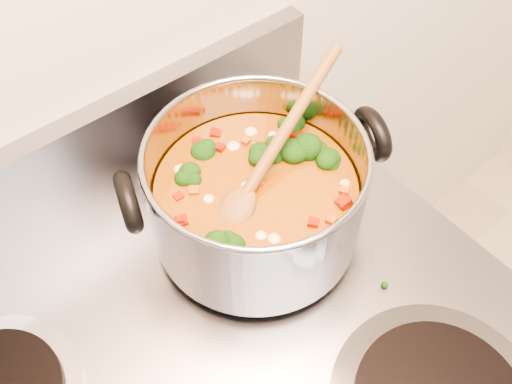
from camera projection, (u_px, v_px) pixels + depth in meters
stockpot at (256, 195)px, 0.70m from camera, size 0.33×0.27×0.16m
wooden_spoon at (263, 167)px, 0.68m from camera, size 0.26×0.11×0.11m
cooktop_crumbs at (371, 224)px, 0.77m from camera, size 0.15×0.25×0.01m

